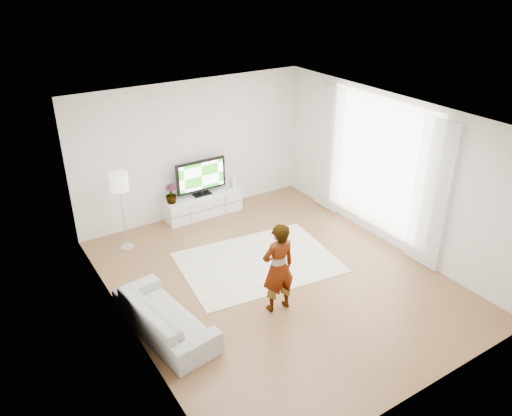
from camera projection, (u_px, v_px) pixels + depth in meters
floor at (276, 278)px, 8.45m from camera, size 6.00×6.00×0.00m
ceiling at (279, 118)px, 7.20m from camera, size 6.00×6.00×0.00m
wall_left at (123, 249)px, 6.63m from camera, size 0.02×6.00×2.80m
wall_right at (391, 172)px, 9.03m from camera, size 0.02×6.00×2.80m
wall_back at (193, 149)px, 10.09m from camera, size 5.00×0.02×2.80m
wall_front at (430, 304)px, 5.56m from camera, size 5.00×0.02×2.80m
window at (378, 164)px, 9.22m from camera, size 0.01×2.60×2.50m
curtain_near at (431, 195)px, 8.25m from camera, size 0.04×0.70×2.60m
curtain_far at (329, 150)px, 10.21m from camera, size 0.04×0.70×2.60m
media_console at (203, 205)px, 10.46m from camera, size 1.64×0.47×0.46m
television at (201, 176)px, 10.19m from camera, size 1.09×0.21×0.76m
game_console at (232, 182)px, 10.65m from camera, size 0.07×0.18×0.23m
potted_plant at (171, 194)px, 9.93m from camera, size 0.27×0.27×0.40m
rug at (258, 262)px, 8.89m from camera, size 2.89×2.23×0.01m
player at (278, 268)px, 7.40m from camera, size 0.56×0.39×1.47m
sofa at (165, 316)px, 7.14m from camera, size 0.98×1.94×0.54m
floor_lamp at (119, 185)px, 8.80m from camera, size 0.33×0.33×1.50m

